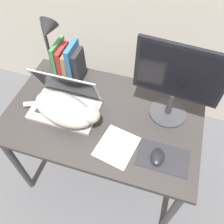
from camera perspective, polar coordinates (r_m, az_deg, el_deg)
ground_plane at (r=1.96m, az=-5.09°, el=-22.67°), size 12.00×12.00×0.00m
desk at (r=1.48m, az=-2.07°, el=-2.78°), size 1.16×0.72×0.76m
laptop at (r=1.44m, az=-11.07°, el=2.33°), size 0.40×0.26×0.25m
cat at (r=1.36m, az=-11.19°, el=0.58°), size 0.50×0.28×0.16m
external_monitor at (r=1.26m, az=15.40°, el=7.18°), size 0.46×0.22×0.48m
mousepad at (r=1.29m, az=12.15°, el=-10.67°), size 0.27×0.17×0.00m
computer_mouse at (r=1.26m, az=10.91°, el=-10.52°), size 0.07×0.10×0.04m
book_row at (r=1.58m, az=-10.25°, el=11.58°), size 0.17×0.17×0.26m
desk_lamp at (r=1.48m, az=-15.03°, el=16.45°), size 0.17×0.17×0.44m
notepad at (r=1.29m, az=1.13°, el=-8.29°), size 0.23×0.25×0.01m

